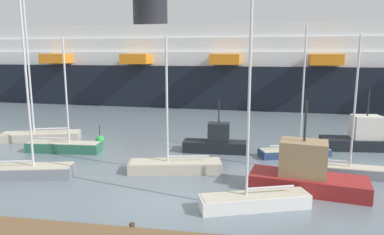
{
  "coord_description": "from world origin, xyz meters",
  "views": [
    {
      "loc": [
        4.86,
        -17.32,
        7.84
      ],
      "look_at": [
        0.0,
        11.77,
        2.45
      ],
      "focal_mm": 33.24,
      "sensor_mm": 36.0,
      "label": 1
    }
  ],
  "objects_px": {
    "sailboat_3": "(64,146)",
    "fishing_boat_2": "(363,138)",
    "fishing_boat_0": "(306,173)",
    "sailboat_6": "(40,134)",
    "sailboat_0": "(343,169)",
    "sailboat_4": "(175,165)",
    "fishing_boat_1": "(216,142)",
    "sailboat_2": "(26,169)",
    "channel_buoy_0": "(100,140)",
    "sailboat_5": "(255,198)",
    "sailboat_1": "(295,150)",
    "cruise_ship": "(272,68)"
  },
  "relations": [
    {
      "from": "sailboat_3",
      "to": "fishing_boat_2",
      "type": "distance_m",
      "value": 24.35
    },
    {
      "from": "sailboat_3",
      "to": "fishing_boat_0",
      "type": "relative_size",
      "value": 1.32
    },
    {
      "from": "sailboat_6",
      "to": "fishing_boat_0",
      "type": "xyz_separation_m",
      "value": [
        22.06,
        -8.61,
        0.49
      ]
    },
    {
      "from": "sailboat_0",
      "to": "sailboat_4",
      "type": "relative_size",
      "value": 1.01
    },
    {
      "from": "sailboat_0",
      "to": "sailboat_4",
      "type": "xyz_separation_m",
      "value": [
        -10.85,
        -0.97,
        0.01
      ]
    },
    {
      "from": "sailboat_6",
      "to": "fishing_boat_1",
      "type": "xyz_separation_m",
      "value": [
        16.2,
        -1.35,
        0.24
      ]
    },
    {
      "from": "sailboat_2",
      "to": "fishing_boat_0",
      "type": "bearing_deg",
      "value": -11.38
    },
    {
      "from": "sailboat_3",
      "to": "sailboat_4",
      "type": "distance_m",
      "value": 10.29
    },
    {
      "from": "sailboat_2",
      "to": "fishing_boat_1",
      "type": "height_order",
      "value": "sailboat_2"
    },
    {
      "from": "sailboat_0",
      "to": "sailboat_6",
      "type": "height_order",
      "value": "sailboat_6"
    },
    {
      "from": "sailboat_3",
      "to": "channel_buoy_0",
      "type": "relative_size",
      "value": 5.27
    },
    {
      "from": "sailboat_5",
      "to": "fishing_boat_2",
      "type": "height_order",
      "value": "sailboat_5"
    },
    {
      "from": "sailboat_2",
      "to": "fishing_boat_0",
      "type": "distance_m",
      "value": 17.26
    },
    {
      "from": "sailboat_4",
      "to": "channel_buoy_0",
      "type": "bearing_deg",
      "value": -48.6
    },
    {
      "from": "sailboat_5",
      "to": "fishing_boat_0",
      "type": "height_order",
      "value": "sailboat_5"
    },
    {
      "from": "sailboat_1",
      "to": "sailboat_6",
      "type": "height_order",
      "value": "sailboat_6"
    },
    {
      "from": "sailboat_3",
      "to": "channel_buoy_0",
      "type": "bearing_deg",
      "value": 53.33
    },
    {
      "from": "sailboat_5",
      "to": "fishing_boat_0",
      "type": "relative_size",
      "value": 1.66
    },
    {
      "from": "fishing_boat_1",
      "to": "channel_buoy_0",
      "type": "bearing_deg",
      "value": 174.16
    },
    {
      "from": "sailboat_4",
      "to": "fishing_boat_1",
      "type": "bearing_deg",
      "value": -124.94
    },
    {
      "from": "sailboat_4",
      "to": "sailboat_6",
      "type": "relative_size",
      "value": 0.73
    },
    {
      "from": "sailboat_3",
      "to": "fishing_boat_0",
      "type": "distance_m",
      "value": 18.66
    },
    {
      "from": "sailboat_5",
      "to": "sailboat_6",
      "type": "height_order",
      "value": "sailboat_6"
    },
    {
      "from": "sailboat_5",
      "to": "sailboat_4",
      "type": "bearing_deg",
      "value": -62.54
    },
    {
      "from": "sailboat_2",
      "to": "sailboat_3",
      "type": "relative_size",
      "value": 1.23
    },
    {
      "from": "sailboat_3",
      "to": "fishing_boat_0",
      "type": "bearing_deg",
      "value": -19.86
    },
    {
      "from": "sailboat_2",
      "to": "fishing_boat_2",
      "type": "distance_m",
      "value": 25.55
    },
    {
      "from": "sailboat_2",
      "to": "cruise_ship",
      "type": "relative_size",
      "value": 0.1
    },
    {
      "from": "sailboat_4",
      "to": "sailboat_2",
      "type": "bearing_deg",
      "value": 4.33
    },
    {
      "from": "fishing_boat_0",
      "to": "cruise_ship",
      "type": "height_order",
      "value": "cruise_ship"
    },
    {
      "from": "sailboat_0",
      "to": "fishing_boat_1",
      "type": "relative_size",
      "value": 1.73
    },
    {
      "from": "fishing_boat_1",
      "to": "fishing_boat_2",
      "type": "xyz_separation_m",
      "value": [
        11.81,
        2.88,
        0.16
      ]
    },
    {
      "from": "sailboat_3",
      "to": "fishing_boat_2",
      "type": "relative_size",
      "value": 1.4
    },
    {
      "from": "fishing_boat_2",
      "to": "channel_buoy_0",
      "type": "distance_m",
      "value": 22.13
    },
    {
      "from": "sailboat_2",
      "to": "cruise_ship",
      "type": "height_order",
      "value": "cruise_ship"
    },
    {
      "from": "sailboat_0",
      "to": "sailboat_5",
      "type": "distance_m",
      "value": 8.14
    },
    {
      "from": "fishing_boat_1",
      "to": "cruise_ship",
      "type": "height_order",
      "value": "cruise_ship"
    },
    {
      "from": "fishing_boat_0",
      "to": "sailboat_0",
      "type": "bearing_deg",
      "value": -122.07
    },
    {
      "from": "sailboat_6",
      "to": "cruise_ship",
      "type": "relative_size",
      "value": 0.11
    },
    {
      "from": "fishing_boat_0",
      "to": "channel_buoy_0",
      "type": "height_order",
      "value": "fishing_boat_0"
    },
    {
      "from": "sailboat_1",
      "to": "sailboat_4",
      "type": "xyz_separation_m",
      "value": [
        -8.31,
        -5.06,
        0.02
      ]
    },
    {
      "from": "sailboat_0",
      "to": "fishing_boat_0",
      "type": "xyz_separation_m",
      "value": [
        -2.73,
        -3.01,
        0.58
      ]
    },
    {
      "from": "sailboat_6",
      "to": "fishing_boat_0",
      "type": "relative_size",
      "value": 1.79
    },
    {
      "from": "sailboat_2",
      "to": "sailboat_6",
      "type": "distance_m",
      "value": 10.36
    },
    {
      "from": "fishing_boat_1",
      "to": "fishing_boat_2",
      "type": "distance_m",
      "value": 12.16
    },
    {
      "from": "sailboat_2",
      "to": "sailboat_0",
      "type": "bearing_deg",
      "value": -3.11
    },
    {
      "from": "sailboat_6",
      "to": "sailboat_5",
      "type": "bearing_deg",
      "value": 131.6
    },
    {
      "from": "sailboat_5",
      "to": "sailboat_3",
      "type": "bearing_deg",
      "value": -47.68
    },
    {
      "from": "sailboat_4",
      "to": "sailboat_1",
      "type": "bearing_deg",
      "value": -160.25
    },
    {
      "from": "fishing_boat_1",
      "to": "cruise_ship",
      "type": "xyz_separation_m",
      "value": [
        5.72,
        28.43,
        4.69
      ]
    }
  ]
}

